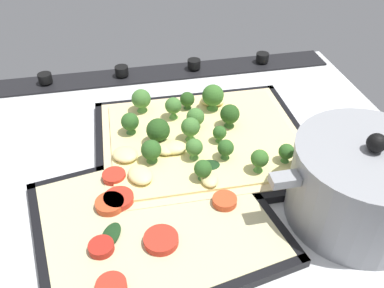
% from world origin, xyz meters
% --- Properties ---
extents(ground_plane, '(0.78, 0.69, 0.03)m').
position_xyz_m(ground_plane, '(0.00, 0.00, -0.01)').
color(ground_plane, silver).
extents(stove_control_panel, '(0.74, 0.07, 0.03)m').
position_xyz_m(stove_control_panel, '(-0.00, -0.31, 0.01)').
color(stove_control_panel, black).
rests_on(stove_control_panel, ground_plane).
extents(baking_tray_front, '(0.35, 0.30, 0.01)m').
position_xyz_m(baking_tray_front, '(-0.04, -0.05, 0.00)').
color(baking_tray_front, black).
rests_on(baking_tray_front, ground_plane).
extents(broccoli_pizza, '(0.33, 0.28, 0.06)m').
position_xyz_m(broccoli_pizza, '(-0.03, -0.05, 0.02)').
color(broccoli_pizza, beige).
rests_on(broccoli_pizza, baking_tray_front).
extents(baking_tray_back, '(0.35, 0.32, 0.01)m').
position_xyz_m(baking_tray_back, '(0.06, 0.11, 0.00)').
color(baking_tray_back, black).
rests_on(baking_tray_back, ground_plane).
extents(veggie_pizza_back, '(0.32, 0.29, 0.02)m').
position_xyz_m(veggie_pizza_back, '(0.07, 0.10, 0.01)').
color(veggie_pizza_back, '#C3BC8C').
rests_on(veggie_pizza_back, baking_tray_back).
extents(cooking_pot, '(0.26, 0.19, 0.14)m').
position_xyz_m(cooking_pot, '(-0.21, 0.14, 0.06)').
color(cooking_pot, gray).
rests_on(cooking_pot, ground_plane).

